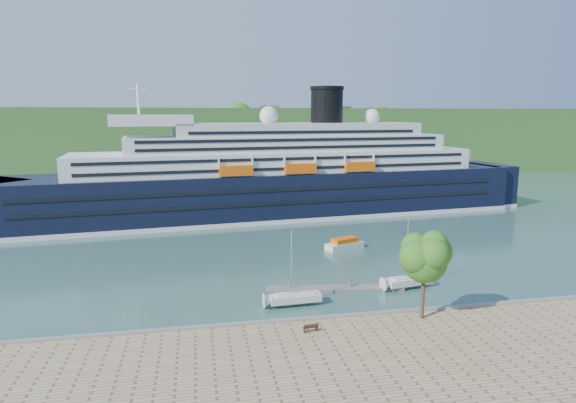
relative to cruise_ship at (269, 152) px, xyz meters
The scene contains 10 objects.
ground 57.80m from the cruise_ship, 87.40° to the right, with size 400.00×400.00×0.00m, color #2F534B.
far_hillside 88.98m from the cruise_ship, 88.36° to the left, with size 400.00×50.00×24.00m, color #2E4F1F.
quay_coping 57.73m from the cruise_ship, 87.41° to the right, with size 220.00×0.50×0.30m, color slate.
cruise_ship is the anchor object (origin of this frame).
park_bench 60.35m from the cruise_ship, 94.83° to the right, with size 1.49×0.61×0.95m, color #412012, non-canonical shape.
promenade_tree 58.90m from the cruise_ship, 83.20° to the right, with size 5.96×5.96×9.87m, color #2E651A, non-canonical shape.
floating_pontoon 47.98m from the cruise_ship, 88.44° to the right, with size 17.00×2.08×0.38m, color slate, non-canonical shape.
sailboat_white_near 50.94m from the cruise_ship, 95.26° to the right, with size 6.54×1.82×8.44m, color silver, non-canonical shape.
sailboat_white_far 49.07m from the cruise_ship, 77.27° to the right, with size 6.70×1.86×8.65m, color silver, non-canonical shape.
tender_launch 32.00m from the cruise_ship, 74.00° to the right, with size 6.58×2.25×1.82m, color #DF590D, non-canonical shape.
Camera 1 is at (-17.71, -44.71, 21.33)m, focal length 30.00 mm.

